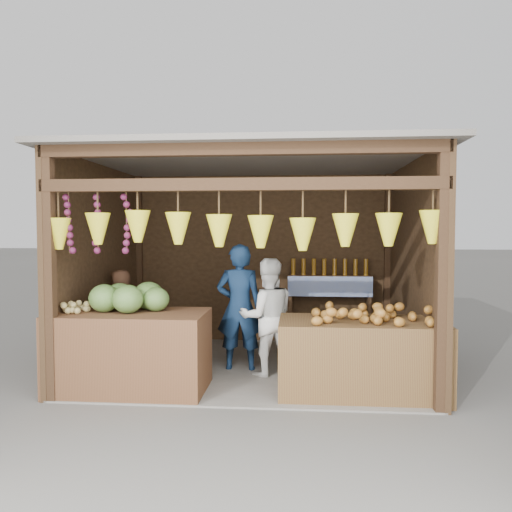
% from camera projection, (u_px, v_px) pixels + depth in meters
% --- Properties ---
extents(ground, '(80.00, 80.00, 0.00)m').
position_uv_depth(ground, '(253.00, 367.00, 6.39)').
color(ground, '#514F49').
rests_on(ground, ground).
extents(stall_structure, '(4.30, 3.30, 2.66)m').
position_uv_depth(stall_structure, '(250.00, 237.00, 6.26)').
color(stall_structure, slate).
rests_on(stall_structure, ground).
extents(back_shelf, '(1.25, 0.32, 1.32)m').
position_uv_depth(back_shelf, '(329.00, 289.00, 7.53)').
color(back_shelf, '#382314').
rests_on(back_shelf, ground).
extents(counter_left, '(1.65, 0.85, 0.87)m').
position_uv_depth(counter_left, '(130.00, 352.00, 5.42)').
color(counter_left, '#51301B').
rests_on(counter_left, ground).
extents(counter_right, '(1.74, 0.85, 0.80)m').
position_uv_depth(counter_right, '(361.00, 358.00, 5.31)').
color(counter_right, '#50301A').
rests_on(counter_right, ground).
extents(stool, '(0.31, 0.31, 0.29)m').
position_uv_depth(stool, '(122.00, 353.00, 6.54)').
color(stool, black).
rests_on(stool, ground).
extents(man_standing, '(0.58, 0.38, 1.59)m').
position_uv_depth(man_standing, '(239.00, 307.00, 6.21)').
color(man_standing, '#122847').
rests_on(man_standing, ground).
extents(woman_standing, '(0.80, 0.68, 1.42)m').
position_uv_depth(woman_standing, '(268.00, 317.00, 6.00)').
color(woman_standing, white).
rests_on(woman_standing, ground).
extents(vendor_seated, '(0.55, 0.48, 0.95)m').
position_uv_depth(vendor_seated, '(121.00, 306.00, 6.51)').
color(vendor_seated, '#543321').
rests_on(vendor_seated, stool).
extents(melon_pile, '(1.00, 0.50, 0.32)m').
position_uv_depth(melon_pile, '(130.00, 297.00, 5.45)').
color(melon_pile, '#1D4412').
rests_on(melon_pile, counter_left).
extents(tanfruit_pile, '(0.34, 0.40, 0.13)m').
position_uv_depth(tanfruit_pile, '(78.00, 306.00, 5.42)').
color(tanfruit_pile, tan).
rests_on(tanfruit_pile, counter_left).
extents(mango_pile, '(1.40, 0.64, 0.22)m').
position_uv_depth(mango_pile, '(372.00, 311.00, 5.21)').
color(mango_pile, '#A93516').
rests_on(mango_pile, counter_right).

